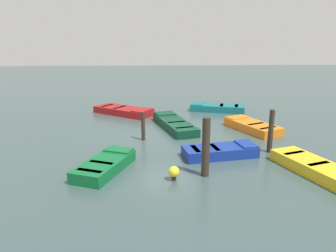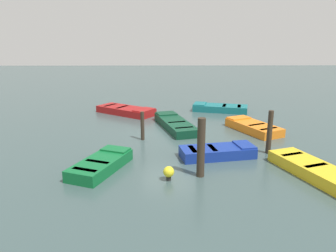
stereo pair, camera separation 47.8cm
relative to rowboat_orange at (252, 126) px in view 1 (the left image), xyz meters
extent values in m
plane|color=#384C4C|center=(0.28, -4.23, -0.22)|extent=(80.00, 80.00, 0.00)
cube|color=orange|center=(0.02, 0.01, -0.02)|extent=(3.24, 2.41, 0.40)
cube|color=black|center=(0.02, 0.01, 0.12)|extent=(2.72, 1.97, 0.04)
cube|color=orange|center=(-1.03, -0.49, 0.21)|extent=(1.08, 1.31, 0.06)
cube|color=black|center=(0.23, 0.11, 0.16)|extent=(0.60, 0.97, 0.04)
cube|color=black|center=(0.97, 0.46, 0.16)|extent=(0.60, 0.97, 0.04)
cube|color=#0F602D|center=(4.82, -6.65, -0.02)|extent=(2.92, 2.04, 0.40)
cube|color=orange|center=(4.82, -6.65, 0.12)|extent=(2.46, 1.66, 0.04)
cube|color=#0F602D|center=(3.84, -6.26, 0.21)|extent=(0.93, 1.16, 0.06)
cube|color=#B06E1E|center=(5.01, -6.72, 0.16)|extent=(0.51, 0.89, 0.04)
cube|color=#B06E1E|center=(5.70, -6.99, 0.16)|extent=(0.51, 0.89, 0.04)
cube|color=maroon|center=(-3.87, -6.76, -0.02)|extent=(3.24, 3.80, 0.40)
cube|color=black|center=(-3.87, -6.76, 0.12)|extent=(2.68, 3.18, 0.04)
cube|color=maroon|center=(-3.05, -5.58, 0.21)|extent=(1.48, 1.38, 0.06)
cube|color=black|center=(-4.03, -6.98, 0.16)|extent=(1.00, 0.78, 0.04)
cube|color=black|center=(-4.61, -7.81, 0.16)|extent=(1.00, 0.78, 0.04)
cube|color=#14666B|center=(-4.47, -0.87, -0.02)|extent=(2.08, 3.54, 0.40)
cube|color=beige|center=(-4.47, -0.87, 0.12)|extent=(1.69, 2.98, 0.04)
cube|color=#14666B|center=(-4.80, -2.12, 0.21)|extent=(1.28, 1.00, 0.06)
cube|color=#9B9789|center=(-4.40, -0.63, 0.16)|extent=(1.00, 0.45, 0.04)
cube|color=#9B9789|center=(-4.16, 0.25, 0.16)|extent=(1.00, 0.45, 0.04)
cube|color=navy|center=(3.59, -2.36, -0.02)|extent=(1.60, 3.00, 0.40)
cube|color=silver|center=(3.59, -2.36, 0.12)|extent=(1.28, 2.53, 0.04)
cube|color=navy|center=(3.39, -1.27, 0.21)|extent=(1.08, 0.79, 0.06)
cube|color=#A4A49F|center=(3.63, -2.57, 0.16)|extent=(0.88, 0.35, 0.04)
cube|color=#A4A49F|center=(3.77, -3.34, 0.16)|extent=(0.88, 0.35, 0.04)
cube|color=#0C3823|center=(-0.61, -3.86, -0.02)|extent=(4.14, 2.20, 0.40)
cube|color=maroon|center=(-0.61, -3.86, 0.12)|extent=(3.50, 1.79, 0.04)
cube|color=#0C3823|center=(-2.10, -4.28, 0.21)|extent=(1.13, 1.24, 0.06)
cube|color=maroon|center=(-0.32, -3.78, 0.16)|extent=(0.44, 0.92, 0.04)
cube|color=maroon|center=(0.73, -3.48, 0.16)|extent=(0.44, 0.92, 0.04)
cube|color=gold|center=(5.75, 0.71, -0.02)|extent=(4.28, 2.45, 0.40)
cube|color=#4C3319|center=(5.75, 0.71, 0.12)|extent=(3.61, 2.01, 0.04)
cube|color=#42301E|center=(5.45, 0.61, 0.16)|extent=(0.49, 0.91, 0.04)
cube|color=#42301E|center=(4.38, 0.23, 0.16)|extent=(0.49, 0.91, 0.04)
cylinder|color=#33281E|center=(5.38, -3.22, 0.79)|extent=(0.26, 0.26, 2.01)
cylinder|color=#33281E|center=(3.19, -0.25, 0.66)|extent=(0.20, 0.20, 1.75)
cylinder|color=#33281E|center=(1.35, -5.40, 0.44)|extent=(0.17, 0.17, 1.30)
cylinder|color=#262626|center=(5.70, -4.29, -0.16)|extent=(0.16, 0.16, 0.12)
sphere|color=yellow|center=(5.70, -4.29, 0.08)|extent=(0.36, 0.36, 0.36)
camera|label=1|loc=(15.32, -4.93, 4.26)|focal=34.43mm
camera|label=2|loc=(15.34, -4.45, 4.26)|focal=34.43mm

